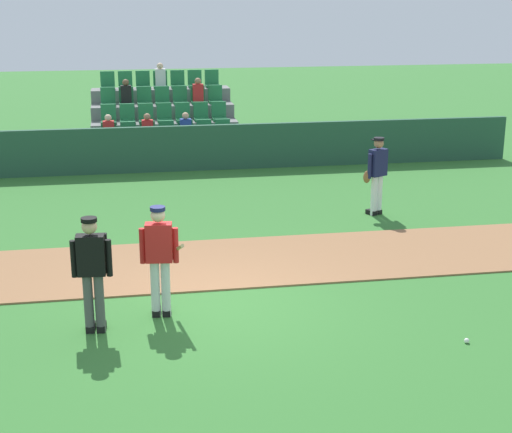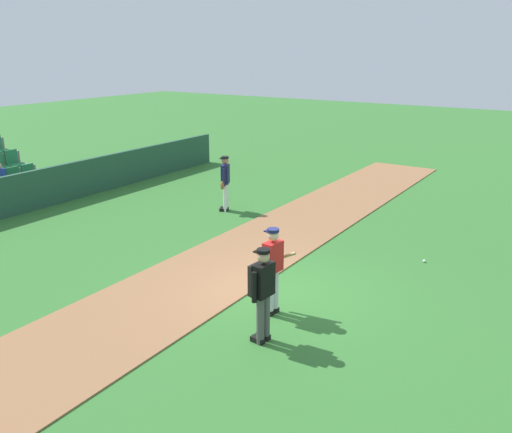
# 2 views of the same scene
# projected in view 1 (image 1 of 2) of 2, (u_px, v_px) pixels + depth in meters

# --- Properties ---
(ground_plane) EXTENTS (80.00, 80.00, 0.00)m
(ground_plane) POSITION_uv_depth(u_px,v_px,m) (211.00, 304.00, 12.37)
(ground_plane) COLOR #33702D
(infield_dirt_path) EXTENTS (28.00, 2.72, 0.03)m
(infield_dirt_path) POSITION_uv_depth(u_px,v_px,m) (199.00, 264.00, 14.17)
(infield_dirt_path) COLOR #936642
(infield_dirt_path) RESTS_ON ground
(dugout_fence) EXTENTS (20.00, 0.16, 1.28)m
(dugout_fence) POSITION_uv_depth(u_px,v_px,m) (169.00, 149.00, 21.42)
(dugout_fence) COLOR #234C38
(dugout_fence) RESTS_ON ground
(stadium_bleachers) EXTENTS (4.45, 3.80, 2.70)m
(stadium_bleachers) POSITION_uv_depth(u_px,v_px,m) (164.00, 131.00, 23.56)
(stadium_bleachers) COLOR slate
(stadium_bleachers) RESTS_ON ground
(batter_red_jersey) EXTENTS (0.66, 0.79, 1.76)m
(batter_red_jersey) POSITION_uv_depth(u_px,v_px,m) (160.00, 257.00, 11.67)
(batter_red_jersey) COLOR silver
(batter_red_jersey) RESTS_ON ground
(umpire_home_plate) EXTENTS (0.59, 0.33, 1.76)m
(umpire_home_plate) POSITION_uv_depth(u_px,v_px,m) (92.00, 268.00, 11.11)
(umpire_home_plate) COLOR #4C4C4C
(umpire_home_plate) RESTS_ON ground
(runner_navy_jersey) EXTENTS (0.65, 0.42, 1.76)m
(runner_navy_jersey) POSITION_uv_depth(u_px,v_px,m) (377.00, 173.00, 17.11)
(runner_navy_jersey) COLOR white
(runner_navy_jersey) RESTS_ON ground
(baseball) EXTENTS (0.07, 0.07, 0.07)m
(baseball) POSITION_uv_depth(u_px,v_px,m) (467.00, 341.00, 11.00)
(baseball) COLOR white
(baseball) RESTS_ON ground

